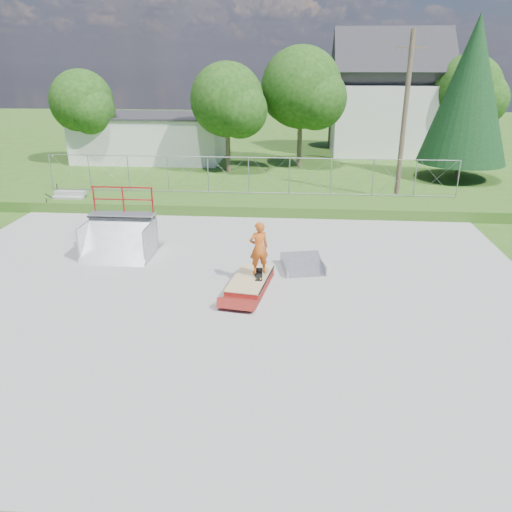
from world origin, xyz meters
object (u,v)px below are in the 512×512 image
at_px(skater, 259,250).
at_px(flat_bank_ramp, 303,265).
at_px(grind_box, 250,283).
at_px(quarter_pipe, 116,226).

bearing_deg(skater, flat_bank_ramp, -158.34).
distance_m(flat_bank_ramp, skater, 2.17).
relative_size(flat_bank_ramp, skater, 0.86).
xyz_separation_m(grind_box, quarter_pipe, (-4.96, 2.22, 1.02)).
height_order(grind_box, flat_bank_ramp, flat_bank_ramp).
xyz_separation_m(grind_box, flat_bank_ramp, (1.66, 1.50, 0.04)).
height_order(quarter_pipe, flat_bank_ramp, quarter_pipe).
xyz_separation_m(grind_box, skater, (0.26, 0.18, 1.04)).
height_order(quarter_pipe, skater, quarter_pipe).
bearing_deg(quarter_pipe, skater, -21.46).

